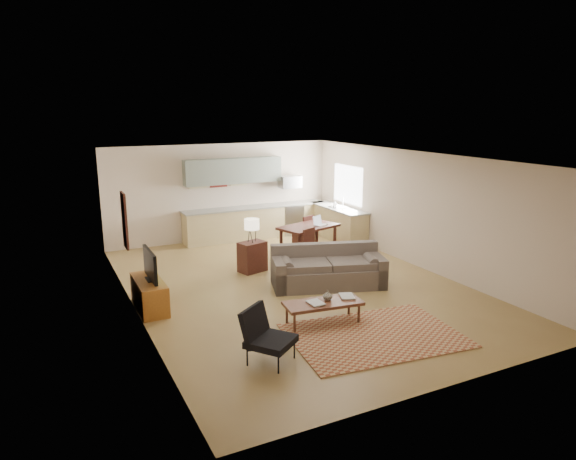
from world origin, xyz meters
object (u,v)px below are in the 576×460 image
coffee_table (323,313)px  armchair (271,336)px  tv_credenza (149,294)px  sofa (328,267)px  dining_table (308,240)px  console_table (252,257)px

coffee_table → armchair: bearing=-141.3°
tv_credenza → sofa: bearing=-6.1°
tv_credenza → dining_table: dining_table is taller
coffee_table → console_table: console_table is taller
coffee_table → console_table: size_ratio=1.96×
armchair → console_table: armchair is taller
armchair → dining_table: bearing=19.0°
armchair → console_table: 4.36m
armchair → console_table: bearing=34.1°
tv_credenza → console_table: bearing=25.7°
armchair → dining_table: size_ratio=0.55×
coffee_table → sofa: bearing=63.7°
armchair → dining_table: 5.75m
coffee_table → dining_table: size_ratio=0.91×
sofa → dining_table: (0.77, 2.28, -0.04)m
sofa → tv_credenza: bearing=-168.4°
coffee_table → dining_table: 4.33m
coffee_table → console_table: bearing=96.3°
console_table → dining_table: dining_table is taller
coffee_table → dining_table: dining_table is taller
dining_table → sofa: bearing=-125.7°
coffee_table → tv_credenza: 3.26m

